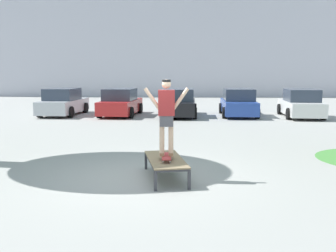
% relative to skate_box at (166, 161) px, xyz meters
% --- Properties ---
extents(ground_plane, '(120.00, 120.00, 0.00)m').
position_rel_skate_box_xyz_m(ground_plane, '(-0.46, 0.06, -0.41)').
color(ground_plane, '#999993').
extents(building_facade, '(39.11, 4.00, 13.18)m').
position_rel_skate_box_xyz_m(building_facade, '(-2.34, 31.79, 6.18)').
color(building_facade, silver).
rests_on(building_facade, ground).
extents(skate_box, '(1.12, 2.01, 0.46)m').
position_rel_skate_box_xyz_m(skate_box, '(0.00, 0.00, 0.00)').
color(skate_box, '#38383D').
rests_on(skate_box, ground).
extents(skateboard, '(0.24, 0.81, 0.09)m').
position_rel_skate_box_xyz_m(skateboard, '(0.03, -0.13, 0.12)').
color(skateboard, '#B23333').
rests_on(skateboard, skate_box).
extents(skater, '(1.00, 0.30, 1.69)m').
position_rel_skate_box_xyz_m(skater, '(0.03, -0.13, 1.12)').
color(skater, beige).
rests_on(skater, skateboard).
extents(car_silver, '(2.09, 4.29, 1.50)m').
position_rel_skate_box_xyz_m(car_silver, '(-6.34, 13.16, 0.28)').
color(car_silver, '#B7BABF').
rests_on(car_silver, ground).
extents(car_red, '(2.17, 4.32, 1.50)m').
position_rel_skate_box_xyz_m(car_red, '(-3.08, 13.03, 0.28)').
color(car_red, red).
rests_on(car_red, ground).
extents(car_black, '(2.00, 4.24, 1.50)m').
position_rel_skate_box_xyz_m(car_black, '(0.19, 12.77, 0.28)').
color(car_black, black).
rests_on(car_black, ground).
extents(car_blue, '(2.01, 4.25, 1.50)m').
position_rel_skate_box_xyz_m(car_blue, '(3.45, 13.07, 0.28)').
color(car_blue, '#28479E').
rests_on(car_blue, ground).
extents(car_white, '(2.12, 4.30, 1.50)m').
position_rel_skate_box_xyz_m(car_white, '(6.71, 12.61, 0.28)').
color(car_white, silver).
rests_on(car_white, ground).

